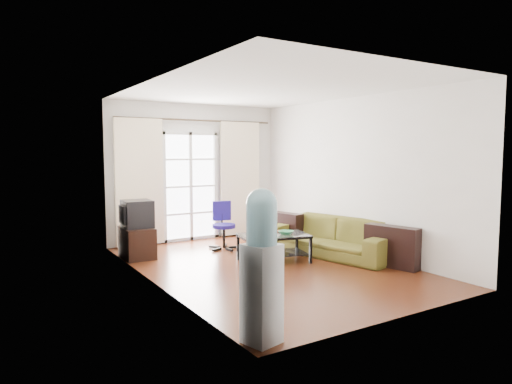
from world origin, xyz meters
TOP-DOWN VIEW (x-y plane):
  - floor at (0.00, 0.00)m, footprint 5.20×5.20m
  - ceiling at (0.00, 0.00)m, footprint 5.20×5.20m
  - wall_back at (0.00, 2.60)m, footprint 3.60×0.02m
  - wall_front at (0.00, -2.60)m, footprint 3.60×0.02m
  - wall_left at (-1.80, 0.00)m, footprint 0.02×5.20m
  - wall_right at (1.80, 0.00)m, footprint 0.02×5.20m
  - french_door at (-0.15, 2.54)m, footprint 1.16×0.06m
  - curtain_rod at (0.00, 2.50)m, footprint 3.30×0.04m
  - curtain_left at (-1.20, 2.48)m, footprint 0.90×0.07m
  - curtain_right at (0.95, 2.48)m, footprint 0.90×0.07m
  - radiator at (0.80, 2.50)m, footprint 0.64×0.12m
  - sofa at (1.32, 0.02)m, footprint 2.60×1.89m
  - coffee_table at (0.24, 0.16)m, footprint 1.22×0.88m
  - bowl at (0.41, 0.07)m, footprint 0.41×0.41m
  - book at (0.28, 0.33)m, footprint 0.38×0.38m
  - remote at (-0.12, 0.11)m, footprint 0.14×0.05m
  - tv_stand at (-1.54, 1.61)m, footprint 0.48×0.70m
  - crt_tv at (-1.54, 1.63)m, footprint 0.51×0.50m
  - task_chair at (0.00, 1.44)m, footprint 0.73×0.73m
  - water_cooler at (-1.60, -2.35)m, footprint 0.36×0.36m

SIDE VIEW (x-z plane):
  - floor at x=0.00m, z-range 0.00..0.00m
  - task_chair at x=0.00m, z-range -0.18..0.68m
  - tv_stand at x=-1.54m, z-range 0.00..0.51m
  - coffee_table at x=0.24m, z-range 0.06..0.51m
  - sofa at x=1.32m, z-range 0.00..0.64m
  - radiator at x=0.80m, z-range 0.01..0.65m
  - remote at x=-0.12m, z-range 0.44..0.46m
  - book at x=0.28m, z-range 0.44..0.46m
  - bowl at x=0.41m, z-range 0.44..0.50m
  - crt_tv at x=-1.54m, z-range 0.51..0.96m
  - water_cooler at x=-1.60m, z-range 0.03..1.48m
  - french_door at x=-0.15m, z-range 0.00..2.15m
  - curtain_left at x=-1.20m, z-range 0.02..2.38m
  - curtain_right at x=0.95m, z-range 0.02..2.38m
  - wall_back at x=0.00m, z-range 0.00..2.70m
  - wall_front at x=0.00m, z-range 0.00..2.70m
  - wall_left at x=-1.80m, z-range 0.00..2.70m
  - wall_right at x=1.80m, z-range 0.00..2.70m
  - curtain_rod at x=0.00m, z-range 2.36..2.40m
  - ceiling at x=0.00m, z-range 2.70..2.70m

